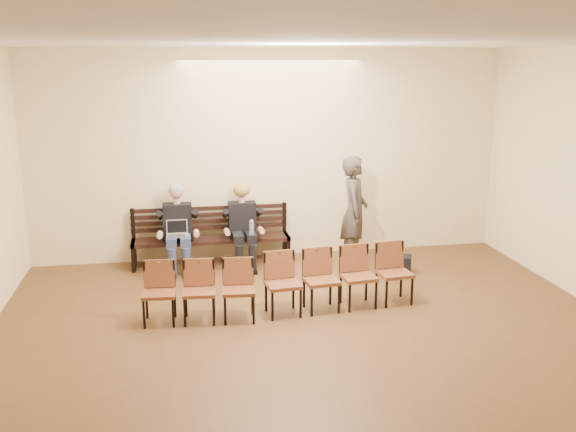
# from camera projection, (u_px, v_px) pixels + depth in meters

# --- Properties ---
(ground) EXTENTS (10.00, 10.00, 0.00)m
(ground) POSITION_uv_depth(u_px,v_px,m) (347.00, 401.00, 6.43)
(ground) COLOR #54381C
(ground) RESTS_ON ground
(room_walls) EXTENTS (8.02, 10.01, 3.51)m
(room_walls) POSITION_uv_depth(u_px,v_px,m) (332.00, 139.00, 6.56)
(room_walls) COLOR #FBE1B4
(room_walls) RESTS_ON ground
(bench) EXTENTS (2.60, 0.90, 0.45)m
(bench) POSITION_uv_depth(u_px,v_px,m) (212.00, 251.00, 10.63)
(bench) COLOR black
(bench) RESTS_ON ground
(seated_man) EXTENTS (0.57, 0.79, 1.37)m
(seated_man) POSITION_uv_depth(u_px,v_px,m) (178.00, 227.00, 10.32)
(seated_man) COLOR black
(seated_man) RESTS_ON ground
(seated_woman) EXTENTS (0.55, 0.77, 1.29)m
(seated_woman) POSITION_uv_depth(u_px,v_px,m) (243.00, 227.00, 10.51)
(seated_woman) COLOR black
(seated_woman) RESTS_ON ground
(laptop) EXTENTS (0.34, 0.27, 0.24)m
(laptop) POSITION_uv_depth(u_px,v_px,m) (177.00, 238.00, 10.15)
(laptop) COLOR #B9B9BD
(laptop) RESTS_ON bench
(water_bottle) EXTENTS (0.09, 0.09, 0.25)m
(water_bottle) POSITION_uv_depth(u_px,v_px,m) (252.00, 235.00, 10.25)
(water_bottle) COLOR silver
(water_bottle) RESTS_ON bench
(bag) EXTENTS (0.45, 0.39, 0.28)m
(bag) POSITION_uv_depth(u_px,v_px,m) (399.00, 264.00, 10.23)
(bag) COLOR black
(bag) RESTS_ON ground
(passerby) EXTENTS (0.70, 0.88, 2.10)m
(passerby) POSITION_uv_depth(u_px,v_px,m) (354.00, 204.00, 10.34)
(passerby) COLOR #3B3630
(passerby) RESTS_ON ground
(chair_row_front) EXTENTS (1.47, 0.54, 0.80)m
(chair_row_front) POSITION_uv_depth(u_px,v_px,m) (199.00, 292.00, 8.28)
(chair_row_front) COLOR brown
(chair_row_front) RESTS_ON ground
(chair_row_back) EXTENTS (2.09, 0.66, 0.84)m
(chair_row_back) POSITION_uv_depth(u_px,v_px,m) (340.00, 279.00, 8.70)
(chair_row_back) COLOR brown
(chair_row_back) RESTS_ON ground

